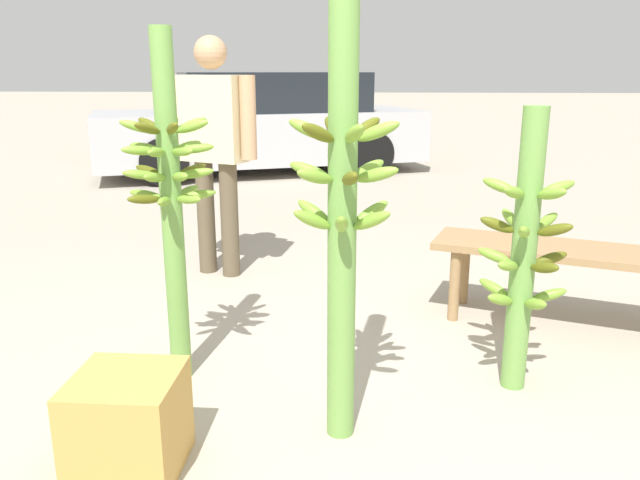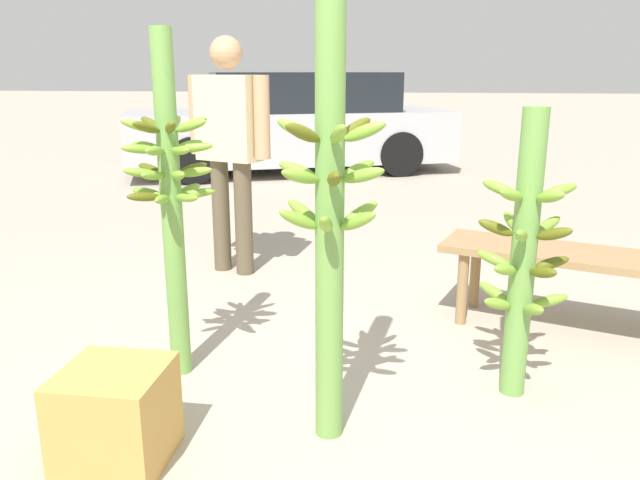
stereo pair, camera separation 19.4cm
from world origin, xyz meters
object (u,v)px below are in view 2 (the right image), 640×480
object	(u,v)px
banana_stalk_center	(330,208)
market_bench	(590,265)
produce_crate	(116,416)
vendor_person	(229,137)
banana_stalk_right	(524,254)
parked_car	(293,124)
banana_stalk_left	(171,195)

from	to	relation	value
banana_stalk_center	market_bench	distance (m)	1.77
market_bench	produce_crate	distance (m)	2.46
vendor_person	produce_crate	world-z (taller)	vendor_person
banana_stalk_right	vendor_person	xyz separation A→B (m)	(-1.70, 1.52, 0.31)
parked_car	banana_stalk_left	bearing A→B (deg)	164.45
vendor_person	produce_crate	bearing A→B (deg)	-63.21
banana_stalk_left	market_bench	world-z (taller)	banana_stalk_left
banana_stalk_left	produce_crate	bearing A→B (deg)	-88.08
vendor_person	parked_car	distance (m)	4.62
parked_car	produce_crate	xyz separation A→B (m)	(0.61, -6.84, -0.48)
banana_stalk_left	banana_stalk_right	xyz separation A→B (m)	(1.53, 0.02, -0.21)
banana_stalk_right	vendor_person	size ratio (longest dim) A/B	0.78
market_bench	produce_crate	bearing A→B (deg)	-125.28
produce_crate	banana_stalk_left	bearing A→B (deg)	91.92
market_bench	banana_stalk_left	bearing A→B (deg)	-141.42
banana_stalk_left	banana_stalk_right	size ratio (longest dim) A/B	1.25
parked_car	banana_stalk_center	bearing A→B (deg)	170.62
vendor_person	produce_crate	xyz separation A→B (m)	(0.20, -2.25, -0.77)
banana_stalk_left	vendor_person	world-z (taller)	vendor_person
banana_stalk_right	parked_car	xyz separation A→B (m)	(-2.12, 6.11, 0.02)
banana_stalk_left	vendor_person	size ratio (longest dim) A/B	0.97
parked_car	market_bench	bearing A→B (deg)	-175.39
banana_stalk_right	banana_stalk_left	bearing A→B (deg)	-179.39
banana_stalk_left	market_bench	xyz separation A→B (m)	(2.01, 0.72, -0.46)
banana_stalk_center	parked_car	distance (m)	6.69
banana_stalk_left	banana_stalk_right	distance (m)	1.55
vendor_person	parked_car	size ratio (longest dim) A/B	0.34
produce_crate	banana_stalk_center	bearing A→B (deg)	21.61
market_bench	banana_stalk_center	bearing A→B (deg)	-118.64
banana_stalk_center	vendor_person	bearing A→B (deg)	115.54
banana_stalk_right	market_bench	world-z (taller)	banana_stalk_right
market_bench	produce_crate	size ratio (longest dim) A/B	4.36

